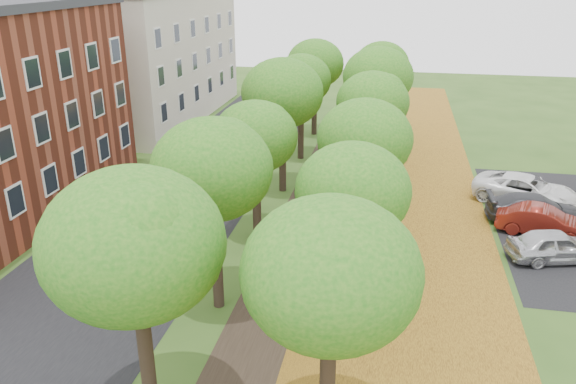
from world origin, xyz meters
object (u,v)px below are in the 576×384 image
at_px(car_red, 543,221).
at_px(car_white, 527,190).
at_px(car_grey, 536,209).
at_px(car_silver, 556,246).

xyz_separation_m(car_red, car_white, (0.00, 3.89, 0.07)).
relative_size(car_grey, car_white, 0.87).
relative_size(car_red, car_grey, 0.87).
distance_m(car_red, car_grey, 1.47).
bearing_deg(car_silver, car_grey, -14.63).
bearing_deg(car_white, car_silver, -157.32).
xyz_separation_m(car_red, car_grey, (0.00, 1.47, 0.01)).
relative_size(car_silver, car_grey, 0.85).
relative_size(car_red, car_white, 0.76).
xyz_separation_m(car_silver, car_white, (0.00, 6.46, 0.07)).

